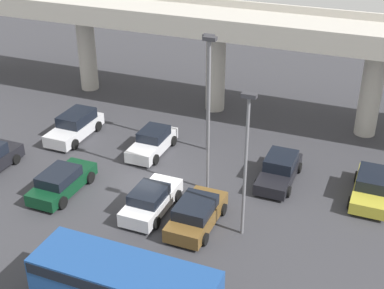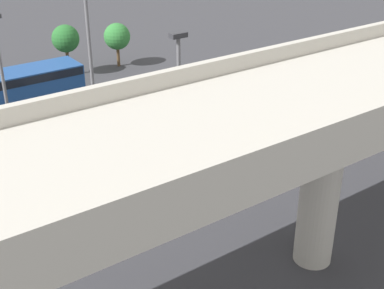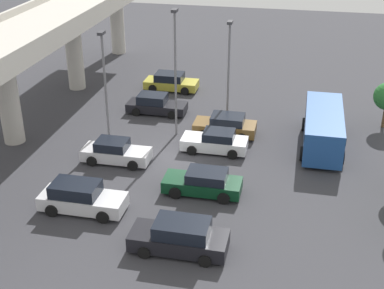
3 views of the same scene
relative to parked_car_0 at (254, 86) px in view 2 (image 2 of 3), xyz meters
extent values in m
plane|color=#38383D|center=(9.61, 2.41, -0.79)|extent=(95.36, 95.36, 0.00)
cube|color=#BCB7AD|center=(9.61, 14.26, 5.93)|extent=(44.50, 6.00, 0.90)
cube|color=#BCB7AD|center=(9.61, 11.41, 6.65)|extent=(44.50, 0.30, 0.55)
cylinder|color=#BCB7AD|center=(9.61, 14.26, 2.34)|extent=(1.44, 1.44, 6.27)
cube|color=black|center=(0.00, 0.05, -0.22)|extent=(1.92, 4.87, 0.80)
cube|color=black|center=(0.00, -0.12, 0.53)|extent=(1.77, 2.70, 0.71)
cylinder|color=black|center=(-0.98, 1.56, -0.48)|extent=(0.22, 0.63, 0.63)
cylinder|color=black|center=(0.98, 1.56, -0.48)|extent=(0.22, 0.63, 0.63)
cylinder|color=black|center=(-0.98, -1.46, -0.48)|extent=(0.22, 0.63, 0.63)
cylinder|color=black|center=(0.98, -1.46, -0.48)|extent=(0.22, 0.63, 0.63)
cube|color=silver|center=(2.37, 6.08, -0.21)|extent=(1.83, 4.77, 0.78)
cube|color=black|center=(2.37, 6.46, 0.54)|extent=(1.69, 2.61, 0.71)
cylinder|color=black|center=(3.31, 4.60, -0.44)|extent=(0.22, 0.71, 0.71)
cylinder|color=black|center=(1.43, 4.60, -0.44)|extent=(0.22, 0.71, 0.71)
cylinder|color=black|center=(3.31, 7.56, -0.44)|extent=(0.22, 0.71, 0.71)
cylinder|color=black|center=(1.43, 7.56, -0.44)|extent=(0.22, 0.71, 0.71)
cube|color=#0C381E|center=(5.58, -0.03, -0.24)|extent=(1.81, 4.58, 0.71)
cube|color=black|center=(5.58, -0.30, 0.40)|extent=(1.67, 2.32, 0.58)
cylinder|color=black|center=(4.66, 1.39, -0.44)|extent=(0.22, 0.71, 0.71)
cylinder|color=black|center=(6.51, 1.39, -0.44)|extent=(0.22, 0.71, 0.71)
cylinder|color=black|center=(4.66, -1.45, -0.44)|extent=(0.22, 0.71, 0.71)
cylinder|color=black|center=(6.51, -1.45, -0.44)|extent=(0.22, 0.71, 0.71)
cube|color=silver|center=(8.23, 6.19, -0.24)|extent=(1.71, 4.45, 0.73)
cube|color=black|center=(8.23, 6.46, 0.43)|extent=(1.57, 2.02, 0.60)
cylinder|color=black|center=(9.10, 4.82, -0.46)|extent=(0.22, 0.67, 0.67)
cylinder|color=black|center=(7.35, 4.82, -0.46)|extent=(0.22, 0.67, 0.67)
cylinder|color=black|center=(9.10, 7.57, -0.46)|extent=(0.22, 0.67, 0.67)
cylinder|color=black|center=(7.35, 7.57, -0.46)|extent=(0.22, 0.67, 0.67)
cube|color=silver|center=(11.12, 0.22, -0.23)|extent=(1.78, 4.43, 0.75)
cube|color=black|center=(11.12, -0.08, 0.43)|extent=(1.64, 2.06, 0.56)
cylinder|color=black|center=(10.21, 1.60, -0.46)|extent=(0.22, 0.67, 0.67)
cylinder|color=black|center=(12.03, 1.60, -0.46)|extent=(0.22, 0.67, 0.67)
cylinder|color=black|center=(10.21, -1.15, -0.46)|extent=(0.22, 0.67, 0.67)
cylinder|color=black|center=(12.03, -1.15, -0.46)|extent=(0.22, 0.67, 0.67)
cube|color=brown|center=(13.86, -0.06, -0.24)|extent=(1.90, 4.46, 0.74)
cube|color=black|center=(13.86, -0.25, 0.43)|extent=(1.75, 2.34, 0.60)
cylinder|color=black|center=(12.89, 1.32, -0.47)|extent=(0.22, 0.65, 0.65)
cylinder|color=black|center=(14.83, 1.32, -0.47)|extent=(0.22, 0.65, 0.65)
cylinder|color=black|center=(12.89, -1.44, -0.47)|extent=(0.22, 0.65, 0.65)
cylinder|color=black|center=(14.83, -1.44, -0.47)|extent=(0.22, 0.65, 0.65)
cube|color=black|center=(16.72, 5.82, -0.28)|extent=(1.81, 4.66, 0.66)
cube|color=black|center=(16.72, 6.17, 0.39)|extent=(1.67, 2.20, 0.68)
cylinder|color=black|center=(17.65, 4.38, -0.47)|extent=(0.22, 0.64, 0.64)
cylinder|color=black|center=(15.79, 4.38, -0.47)|extent=(0.22, 0.64, 0.64)
cylinder|color=black|center=(17.65, 7.27, -0.47)|extent=(0.22, 0.64, 0.64)
cylinder|color=black|center=(15.79, 7.27, -0.47)|extent=(0.22, 0.64, 0.64)
cube|color=#1E478C|center=(13.43, -6.92, 0.61)|extent=(7.77, 2.49, 2.28)
cube|color=black|center=(13.43, -6.92, 1.41)|extent=(7.62, 2.54, 0.50)
cylinder|color=black|center=(11.02, -5.65, -0.32)|extent=(0.95, 0.29, 0.95)
cylinder|color=black|center=(11.02, -8.18, -0.32)|extent=(0.95, 0.29, 0.95)
cylinder|color=slate|center=(16.26, 0.14, 2.96)|extent=(0.16, 0.16, 7.50)
cylinder|color=slate|center=(11.39, 7.88, 2.99)|extent=(0.16, 0.16, 7.56)
cube|color=#333338|center=(11.39, 7.88, 6.86)|extent=(0.70, 0.35, 0.20)
cylinder|color=slate|center=(13.14, 3.38, 3.63)|extent=(0.16, 0.16, 8.85)
cylinder|color=brown|center=(4.17, -11.19, -0.04)|extent=(0.24, 0.24, 1.50)
sphere|color=#337F38|center=(4.17, -11.19, 1.57)|extent=(2.03, 2.03, 2.03)
cylinder|color=brown|center=(8.25, -11.39, 0.18)|extent=(0.24, 0.24, 1.94)
sphere|color=#286B2D|center=(8.25, -11.39, 2.00)|extent=(2.01, 2.01, 2.01)
camera|label=1|loc=(22.26, -21.20, 16.00)|focal=50.00mm
camera|label=2|loc=(22.98, 25.01, 12.31)|focal=50.00mm
camera|label=3|loc=(-20.97, -5.13, 15.77)|focal=50.00mm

